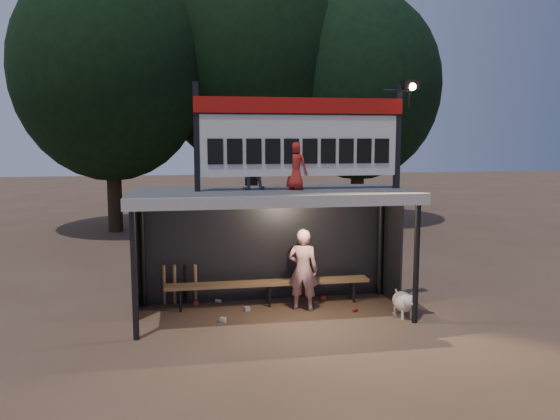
% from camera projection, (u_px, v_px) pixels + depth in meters
% --- Properties ---
extents(ground, '(80.00, 80.00, 0.00)m').
position_uv_depth(ground, '(273.00, 314.00, 10.16)').
color(ground, brown).
rests_on(ground, ground).
extents(player, '(0.67, 0.56, 1.57)m').
position_uv_depth(player, '(303.00, 270.00, 10.31)').
color(player, silver).
rests_on(player, ground).
extents(child_a, '(0.54, 0.43, 1.08)m').
position_uv_depth(child_a, '(250.00, 160.00, 9.95)').
color(child_a, slate).
rests_on(child_a, dugout_shelter).
extents(child_b, '(0.51, 0.49, 0.88)m').
position_uv_depth(child_b, '(295.00, 165.00, 9.88)').
color(child_b, '#B4231B').
rests_on(child_b, dugout_shelter).
extents(dugout_shelter, '(5.10, 2.08, 2.32)m').
position_uv_depth(dugout_shelter, '(271.00, 214.00, 10.16)').
color(dugout_shelter, '#404143').
rests_on(dugout_shelter, ground).
extents(scoreboard_assembly, '(4.10, 0.27, 1.99)m').
position_uv_depth(scoreboard_assembly, '(303.00, 134.00, 9.81)').
color(scoreboard_assembly, black).
rests_on(scoreboard_assembly, dugout_shelter).
extents(bench, '(4.00, 0.35, 0.48)m').
position_uv_depth(bench, '(269.00, 284.00, 10.64)').
color(bench, '#956D46').
rests_on(bench, ground).
extents(tree_left, '(6.46, 6.46, 9.27)m').
position_uv_depth(tree_left, '(110.00, 71.00, 18.52)').
color(tree_left, '#2F2015').
rests_on(tree_left, ground).
extents(tree_mid, '(7.22, 7.22, 10.36)m').
position_uv_depth(tree_mid, '(251.00, 61.00, 20.76)').
color(tree_mid, black).
rests_on(tree_mid, ground).
extents(tree_right, '(6.08, 6.08, 8.72)m').
position_uv_depth(tree_right, '(359.00, 87.00, 20.59)').
color(tree_right, '#302115').
rests_on(tree_right, ground).
extents(dog, '(0.36, 0.81, 0.49)m').
position_uv_depth(dog, '(404.00, 302.00, 9.98)').
color(dog, silver).
rests_on(dog, ground).
extents(bats, '(0.67, 0.35, 0.84)m').
position_uv_depth(bats, '(180.00, 284.00, 10.61)').
color(bats, olive).
rests_on(bats, ground).
extents(litter, '(3.66, 1.54, 0.08)m').
position_uv_depth(litter, '(278.00, 307.00, 10.43)').
color(litter, red).
rests_on(litter, ground).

